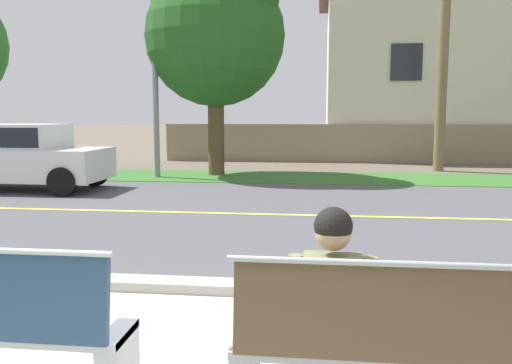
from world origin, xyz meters
TOP-DOWN VIEW (x-y plane):
  - ground_plane at (0.00, 8.00)m, footprint 140.00×140.00m
  - curb_edge at (0.00, 2.35)m, footprint 44.00×0.30m
  - street_asphalt at (0.00, 6.50)m, footprint 52.00×8.00m
  - road_centre_line at (0.00, 6.50)m, footprint 48.00×0.14m
  - far_verge_grass at (0.00, 12.08)m, footprint 48.00×2.80m
  - bench_right at (1.21, 0.24)m, footprint 1.77×0.48m
  - seated_person_olive at (0.91, 0.41)m, footprint 0.52×0.68m
  - car_white_near at (-6.29, 8.90)m, footprint 4.30×1.86m
  - streetlamp at (-3.71, 11.86)m, footprint 0.24×2.10m
  - shade_tree_left at (-2.05, 12.39)m, footprint 3.96×3.96m
  - garden_wall at (1.52, 17.09)m, footprint 13.00×0.36m
  - house_across_street at (6.08, 20.29)m, footprint 10.80×6.91m

SIDE VIEW (x-z plane):
  - ground_plane at x=0.00m, z-range 0.00..0.00m
  - street_asphalt at x=0.00m, z-range 0.00..0.01m
  - far_verge_grass at x=0.00m, z-range 0.00..0.02m
  - road_centre_line at x=0.00m, z-range 0.01..0.01m
  - curb_edge at x=0.00m, z-range 0.00..0.11m
  - bench_right at x=1.21m, z-range -0.05..0.96m
  - seated_person_olive at x=0.91m, z-range 0.05..1.30m
  - garden_wall at x=1.52m, z-range 0.00..1.40m
  - car_white_near at x=-6.29m, z-range 0.08..1.62m
  - house_across_street at x=6.08m, z-range 0.05..7.19m
  - shade_tree_left at x=-2.05m, z-range 0.98..7.51m
  - streetlamp at x=-3.71m, z-range 0.51..8.14m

